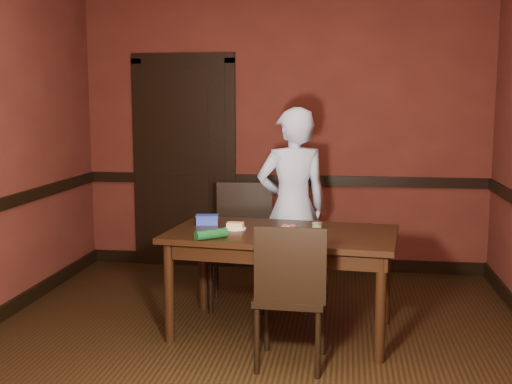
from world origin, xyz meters
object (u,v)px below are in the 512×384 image
(dining_table, at_px, (282,282))
(food_tub, at_px, (207,220))
(person, at_px, (292,207))
(sandwich_plate, at_px, (288,232))
(sauce_jar, at_px, (317,228))
(chair_near, at_px, (291,293))
(chair_far, at_px, (238,247))
(cheese_saucer, at_px, (235,226))

(dining_table, relative_size, food_tub, 8.61)
(person, height_order, sandwich_plate, person)
(sandwich_plate, height_order, sauce_jar, sauce_jar)
(person, relative_size, food_tub, 8.72)
(chair_near, relative_size, food_tub, 5.01)
(chair_near, relative_size, person, 0.58)
(sandwich_plate, distance_m, food_tub, 0.71)
(chair_far, xyz_separation_m, food_tub, (-0.17, -0.37, 0.29))
(dining_table, height_order, chair_far, chair_far)
(sauce_jar, bearing_deg, cheese_saucer, 170.40)
(food_tub, bearing_deg, cheese_saucer, -41.97)
(sandwich_plate, bearing_deg, sauce_jar, 10.12)
(person, xyz_separation_m, cheese_saucer, (-0.36, -0.64, -0.04))
(dining_table, xyz_separation_m, chair_near, (0.12, -0.56, 0.09))
(chair_far, relative_size, person, 0.62)
(person, height_order, sauce_jar, person)
(chair_near, distance_m, sauce_jar, 0.60)
(person, bearing_deg, chair_far, -6.23)
(person, relative_size, sandwich_plate, 6.06)
(dining_table, bearing_deg, food_tub, 168.90)
(chair_near, bearing_deg, dining_table, -75.75)
(sandwich_plate, bearing_deg, food_tub, 156.05)
(person, bearing_deg, sandwich_plate, 71.18)
(chair_far, bearing_deg, sauce_jar, -48.39)
(chair_near, bearing_deg, sandwich_plate, -79.83)
(cheese_saucer, distance_m, food_tub, 0.29)
(person, height_order, cheese_saucer, person)
(sauce_jar, xyz_separation_m, food_tub, (-0.84, 0.25, -0.01))
(dining_table, distance_m, cheese_saucer, 0.53)
(dining_table, xyz_separation_m, food_tub, (-0.59, 0.18, 0.41))
(chair_far, bearing_deg, cheese_saucer, -87.85)
(chair_near, bearing_deg, sauce_jar, -103.22)
(dining_table, xyz_separation_m, person, (0.02, 0.67, 0.44))
(dining_table, bearing_deg, chair_near, -72.22)
(dining_table, xyz_separation_m, cheese_saucer, (-0.35, 0.03, 0.40))
(person, bearing_deg, food_tub, 17.50)
(sauce_jar, bearing_deg, food_tub, 163.37)
(sandwich_plate, relative_size, food_tub, 1.44)
(food_tub, bearing_deg, chair_far, 54.99)
(sandwich_plate, bearing_deg, chair_far, 125.52)
(dining_table, distance_m, sauce_jar, 0.50)
(sauce_jar, relative_size, cheese_saucer, 0.53)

